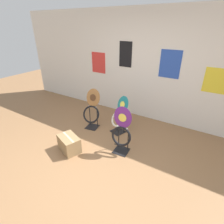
# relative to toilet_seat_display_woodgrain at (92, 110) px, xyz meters

# --- Properties ---
(ground_plane) EXTENTS (14.00, 14.00, 0.00)m
(ground_plane) POSITION_rel_toilet_seat_display_woodgrain_xyz_m (0.83, -1.23, -0.45)
(ground_plane) COLOR #8E6642
(wall_back) EXTENTS (8.00, 0.07, 2.60)m
(wall_back) POSITION_rel_toilet_seat_display_woodgrain_xyz_m (0.83, 1.16, 0.85)
(wall_back) COLOR silver
(wall_back) RESTS_ON ground_plane
(toilet_seat_display_woodgrain) EXTENTS (0.44, 0.39, 0.93)m
(toilet_seat_display_woodgrain) POSITION_rel_toilet_seat_display_woodgrain_xyz_m (0.00, 0.00, 0.00)
(toilet_seat_display_woodgrain) COLOR black
(toilet_seat_display_woodgrain) RESTS_ON ground_plane
(toilet_seat_display_purple_note) EXTENTS (0.40, 0.30, 0.95)m
(toilet_seat_display_purple_note) POSITION_rel_toilet_seat_display_woodgrain_xyz_m (1.04, -0.44, 0.02)
(toilet_seat_display_purple_note) COLOR black
(toilet_seat_display_purple_note) RESTS_ON ground_plane
(toilet_seat_display_teal_sax) EXTENTS (0.43, 0.43, 0.84)m
(toilet_seat_display_teal_sax) POSITION_rel_toilet_seat_display_woodgrain_xyz_m (0.65, 0.15, -0.04)
(toilet_seat_display_teal_sax) COLOR black
(toilet_seat_display_teal_sax) RESTS_ON ground_plane
(storage_box) EXTENTS (0.53, 0.44, 0.31)m
(storage_box) POSITION_rel_toilet_seat_display_woodgrain_xyz_m (0.16, -0.95, -0.29)
(storage_box) COLOR #93754C
(storage_box) RESTS_ON ground_plane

